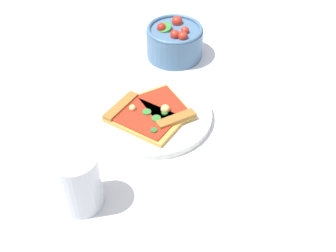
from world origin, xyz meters
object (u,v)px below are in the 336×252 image
Objects in this scene: pizza_slice_near at (141,116)px; pizza_slice_far at (166,109)px; plate at (153,115)px; salad_bowl at (175,41)px; paper_napkin at (265,217)px; soda_glass at (78,183)px.

pizza_slice_far is (-0.05, 0.00, 0.00)m from pizza_slice_near.
salad_bowl is at bearing -127.69° from plate.
pizza_slice_near is 0.25m from salad_bowl.
pizza_slice_far is at bearing 175.92° from pizza_slice_near.
pizza_slice_far is 0.29m from paper_napkin.
pizza_slice_near is 1.32× the size of pizza_slice_far.
plate is 1.88× the size of pizza_slice_far.
soda_glass is at bearing 43.51° from salad_bowl.
pizza_slice_near is at bearing 47.68° from salad_bowl.
soda_glass is at bearing 35.15° from plate.
plate reaches higher than paper_napkin.
soda_glass is (0.21, 0.13, 0.03)m from pizza_slice_far.
pizza_slice_near is at bearing -72.85° from paper_napkin.
soda_glass reaches higher than plate.
pizza_slice_near is at bearing 11.28° from plate.
pizza_slice_far is 1.17× the size of soda_glass.
pizza_slice_far is at bearing 58.75° from salad_bowl.
salad_bowl is (-0.11, -0.19, 0.02)m from pizza_slice_far.
salad_bowl is 0.93× the size of paper_napkin.
pizza_slice_far reaches higher than pizza_slice_near.
pizza_slice_far reaches higher than plate.
soda_glass is 0.76× the size of paper_napkin.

